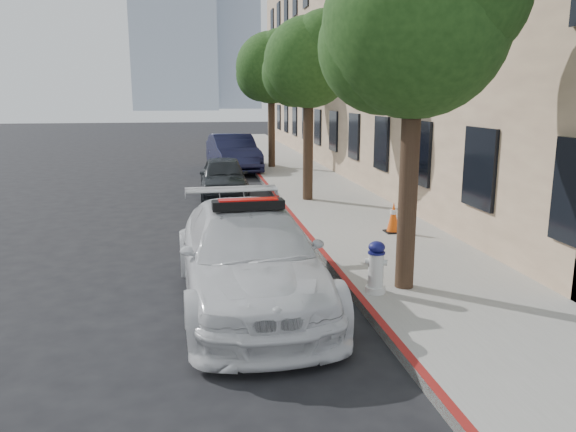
{
  "coord_description": "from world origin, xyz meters",
  "views": [
    {
      "loc": [
        -0.4,
        -10.31,
        3.22
      ],
      "look_at": [
        1.28,
        -0.17,
        1.0
      ],
      "focal_mm": 35.0,
      "sensor_mm": 36.0,
      "label": 1
    }
  ],
  "objects_px": {
    "police_car": "(249,256)",
    "parked_car_mid": "(224,177)",
    "fire_hydrant": "(376,268)",
    "parked_car_far": "(233,153)",
    "traffic_cone": "(393,217)"
  },
  "relations": [
    {
      "from": "police_car",
      "to": "parked_car_far",
      "type": "distance_m",
      "value": 15.77
    },
    {
      "from": "police_car",
      "to": "parked_car_mid",
      "type": "bearing_deg",
      "value": 86.97
    },
    {
      "from": "parked_car_mid",
      "to": "traffic_cone",
      "type": "relative_size",
      "value": 5.35
    },
    {
      "from": "police_car",
      "to": "parked_car_mid",
      "type": "relative_size",
      "value": 1.42
    },
    {
      "from": "police_car",
      "to": "parked_car_far",
      "type": "relative_size",
      "value": 1.1
    },
    {
      "from": "parked_car_far",
      "to": "traffic_cone",
      "type": "bearing_deg",
      "value": -83.71
    },
    {
      "from": "police_car",
      "to": "parked_car_mid",
      "type": "xyz_separation_m",
      "value": [
        0.11,
        9.7,
        -0.12
      ]
    },
    {
      "from": "parked_car_mid",
      "to": "traffic_cone",
      "type": "bearing_deg",
      "value": -59.52
    },
    {
      "from": "police_car",
      "to": "fire_hydrant",
      "type": "height_order",
      "value": "police_car"
    },
    {
      "from": "parked_car_far",
      "to": "fire_hydrant",
      "type": "xyz_separation_m",
      "value": [
        1.15,
        -16.04,
        -0.23
      ]
    },
    {
      "from": "fire_hydrant",
      "to": "parked_car_far",
      "type": "bearing_deg",
      "value": 117.45
    },
    {
      "from": "fire_hydrant",
      "to": "traffic_cone",
      "type": "xyz_separation_m",
      "value": [
        1.65,
        3.78,
        -0.06
      ]
    },
    {
      "from": "parked_car_mid",
      "to": "traffic_cone",
      "type": "height_order",
      "value": "parked_car_mid"
    },
    {
      "from": "police_car",
      "to": "fire_hydrant",
      "type": "distance_m",
      "value": 2.01
    },
    {
      "from": "parked_car_far",
      "to": "fire_hydrant",
      "type": "bearing_deg",
      "value": -92.47
    }
  ]
}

